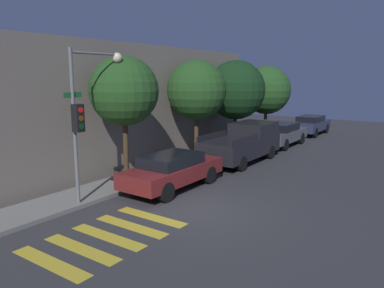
{
  "coord_description": "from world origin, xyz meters",
  "views": [
    {
      "loc": [
        -9.74,
        -6.72,
        4.39
      ],
      "look_at": [
        2.81,
        2.1,
        1.6
      ],
      "focal_mm": 35.0,
      "sensor_mm": 36.0,
      "label": 1
    }
  ],
  "objects_px": {
    "sedan_middle": "(282,134)",
    "sedan_far_end": "(311,124)",
    "traffic_light_pole": "(87,104)",
    "tree_near_corner": "(124,91)",
    "sedan_near_corner": "(173,170)",
    "tree_far_end": "(236,90)",
    "pickup_truck": "(243,143)",
    "tree_midblock": "(196,90)",
    "tree_behind_truck": "(266,90)"
  },
  "relations": [
    {
      "from": "sedan_middle",
      "to": "tree_behind_truck",
      "type": "distance_m",
      "value": 3.51
    },
    {
      "from": "traffic_light_pole",
      "to": "tree_midblock",
      "type": "xyz_separation_m",
      "value": [
        7.25,
        0.52,
        0.22
      ]
    },
    {
      "from": "sedan_middle",
      "to": "sedan_far_end",
      "type": "distance_m",
      "value": 5.78
    },
    {
      "from": "sedan_middle",
      "to": "traffic_light_pole",
      "type": "bearing_deg",
      "value": 174.9
    },
    {
      "from": "sedan_far_end",
      "to": "sedan_middle",
      "type": "bearing_deg",
      "value": -180.0
    },
    {
      "from": "sedan_near_corner",
      "to": "tree_midblock",
      "type": "relative_size",
      "value": 0.89
    },
    {
      "from": "sedan_near_corner",
      "to": "tree_near_corner",
      "type": "relative_size",
      "value": 0.89
    },
    {
      "from": "tree_far_end",
      "to": "traffic_light_pole",
      "type": "bearing_deg",
      "value": -177.38
    },
    {
      "from": "sedan_middle",
      "to": "tree_far_end",
      "type": "xyz_separation_m",
      "value": [
        -2.91,
        1.79,
        2.79
      ]
    },
    {
      "from": "traffic_light_pole",
      "to": "tree_near_corner",
      "type": "bearing_deg",
      "value": 12.93
    },
    {
      "from": "tree_midblock",
      "to": "sedan_near_corner",
      "type": "bearing_deg",
      "value": -157.21
    },
    {
      "from": "sedan_near_corner",
      "to": "pickup_truck",
      "type": "relative_size",
      "value": 0.86
    },
    {
      "from": "tree_far_end",
      "to": "pickup_truck",
      "type": "bearing_deg",
      "value": -142.82
    },
    {
      "from": "sedan_far_end",
      "to": "tree_far_end",
      "type": "height_order",
      "value": "tree_far_end"
    },
    {
      "from": "sedan_far_end",
      "to": "tree_midblock",
      "type": "height_order",
      "value": "tree_midblock"
    },
    {
      "from": "traffic_light_pole",
      "to": "sedan_middle",
      "type": "xyz_separation_m",
      "value": [
        14.24,
        -1.27,
        -2.68
      ]
    },
    {
      "from": "tree_midblock",
      "to": "tree_behind_truck",
      "type": "xyz_separation_m",
      "value": [
        8.43,
        0.0,
        -0.25
      ]
    },
    {
      "from": "pickup_truck",
      "to": "tree_behind_truck",
      "type": "relative_size",
      "value": 1.05
    },
    {
      "from": "pickup_truck",
      "to": "tree_near_corner",
      "type": "distance_m",
      "value": 7.5
    },
    {
      "from": "sedan_middle",
      "to": "tree_midblock",
      "type": "height_order",
      "value": "tree_midblock"
    },
    {
      "from": "traffic_light_pole",
      "to": "tree_behind_truck",
      "type": "height_order",
      "value": "traffic_light_pole"
    },
    {
      "from": "tree_near_corner",
      "to": "tree_behind_truck",
      "type": "bearing_deg",
      "value": 0.0
    },
    {
      "from": "sedan_near_corner",
      "to": "traffic_light_pole",
      "type": "bearing_deg",
      "value": 157.0
    },
    {
      "from": "sedan_near_corner",
      "to": "tree_near_corner",
      "type": "height_order",
      "value": "tree_near_corner"
    },
    {
      "from": "sedan_near_corner",
      "to": "tree_midblock",
      "type": "bearing_deg",
      "value": 22.79
    },
    {
      "from": "sedan_near_corner",
      "to": "tree_midblock",
      "type": "distance_m",
      "value": 5.47
    },
    {
      "from": "traffic_light_pole",
      "to": "tree_near_corner",
      "type": "distance_m",
      "value": 2.34
    },
    {
      "from": "tree_near_corner",
      "to": "tree_far_end",
      "type": "xyz_separation_m",
      "value": [
        9.08,
        -0.0,
        -0.22
      ]
    },
    {
      "from": "traffic_light_pole",
      "to": "sedan_near_corner",
      "type": "xyz_separation_m",
      "value": [
        2.99,
        -1.27,
        -2.71
      ]
    },
    {
      "from": "tree_near_corner",
      "to": "tree_behind_truck",
      "type": "distance_m",
      "value": 13.43
    },
    {
      "from": "tree_midblock",
      "to": "tree_near_corner",
      "type": "bearing_deg",
      "value": 180.0
    },
    {
      "from": "sedan_far_end",
      "to": "tree_near_corner",
      "type": "distance_m",
      "value": 18.11
    },
    {
      "from": "pickup_truck",
      "to": "tree_far_end",
      "type": "height_order",
      "value": "tree_far_end"
    },
    {
      "from": "tree_near_corner",
      "to": "tree_midblock",
      "type": "bearing_deg",
      "value": -0.0
    },
    {
      "from": "tree_behind_truck",
      "to": "tree_midblock",
      "type": "bearing_deg",
      "value": -180.0
    },
    {
      "from": "tree_midblock",
      "to": "tree_far_end",
      "type": "relative_size",
      "value": 0.98
    },
    {
      "from": "traffic_light_pole",
      "to": "sedan_middle",
      "type": "height_order",
      "value": "traffic_light_pole"
    },
    {
      "from": "pickup_truck",
      "to": "sedan_far_end",
      "type": "height_order",
      "value": "pickup_truck"
    },
    {
      "from": "tree_near_corner",
      "to": "tree_far_end",
      "type": "distance_m",
      "value": 9.08
    },
    {
      "from": "tree_far_end",
      "to": "tree_midblock",
      "type": "bearing_deg",
      "value": -180.0
    },
    {
      "from": "sedan_middle",
      "to": "sedan_far_end",
      "type": "height_order",
      "value": "sedan_middle"
    },
    {
      "from": "tree_near_corner",
      "to": "sedan_middle",
      "type": "bearing_deg",
      "value": -8.49
    },
    {
      "from": "sedan_middle",
      "to": "tree_far_end",
      "type": "height_order",
      "value": "tree_far_end"
    },
    {
      "from": "sedan_near_corner",
      "to": "pickup_truck",
      "type": "distance_m",
      "value": 5.99
    },
    {
      "from": "sedan_near_corner",
      "to": "tree_near_corner",
      "type": "distance_m",
      "value": 3.6
    },
    {
      "from": "sedan_far_end",
      "to": "tree_midblock",
      "type": "xyz_separation_m",
      "value": [
        -12.77,
        1.79,
        2.91
      ]
    },
    {
      "from": "sedan_far_end",
      "to": "tree_midblock",
      "type": "bearing_deg",
      "value": 172.03
    },
    {
      "from": "sedan_far_end",
      "to": "tree_behind_truck",
      "type": "xyz_separation_m",
      "value": [
        -4.34,
        1.79,
        2.66
      ]
    },
    {
      "from": "sedan_middle",
      "to": "sedan_far_end",
      "type": "xyz_separation_m",
      "value": [
        5.78,
        0.0,
        -0.01
      ]
    },
    {
      "from": "pickup_truck",
      "to": "tree_midblock",
      "type": "relative_size",
      "value": 1.03
    }
  ]
}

